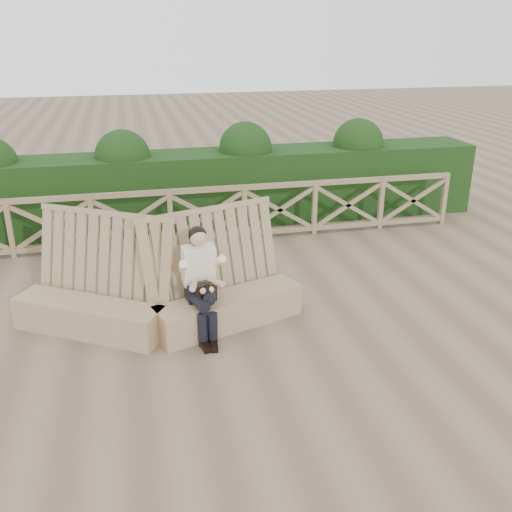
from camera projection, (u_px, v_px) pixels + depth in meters
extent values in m
plane|color=brown|center=(246.00, 327.00, 7.97)|extent=(60.00, 60.00, 0.00)
cube|color=#886B4E|center=(89.00, 317.00, 7.78)|extent=(2.06, 1.53, 0.45)
cube|color=#886B4E|center=(96.00, 271.00, 7.80)|extent=(2.03, 1.49, 1.57)
cube|color=#886B4E|center=(229.00, 310.00, 7.97)|extent=(2.16, 1.14, 0.45)
cube|color=#886B4E|center=(219.00, 266.00, 7.97)|extent=(2.14, 1.09, 1.57)
cube|color=black|center=(200.00, 291.00, 7.75)|extent=(0.42, 0.33, 0.24)
cube|color=#EFE1C5|center=(198.00, 265.00, 7.66)|extent=(0.47, 0.36, 0.56)
sphere|color=tan|center=(198.00, 238.00, 7.46)|extent=(0.25, 0.25, 0.23)
sphere|color=black|center=(197.00, 235.00, 7.48)|extent=(0.28, 0.28, 0.25)
cylinder|color=black|center=(198.00, 300.00, 7.53)|extent=(0.23, 0.51, 0.16)
cylinder|color=black|center=(210.00, 293.00, 7.57)|extent=(0.23, 0.52, 0.18)
cylinder|color=black|center=(203.00, 330.00, 7.44)|extent=(0.14, 0.14, 0.45)
cylinder|color=black|center=(213.00, 329.00, 7.46)|extent=(0.14, 0.14, 0.45)
cube|color=black|center=(205.00, 346.00, 7.43)|extent=(0.13, 0.27, 0.09)
cube|color=black|center=(214.00, 345.00, 7.44)|extent=(0.13, 0.27, 0.09)
cube|color=black|center=(206.00, 289.00, 7.55)|extent=(0.30, 0.20, 0.18)
cube|color=black|center=(208.00, 290.00, 7.37)|extent=(0.09, 0.10, 0.13)
cube|color=#80644A|center=(207.00, 190.00, 10.74)|extent=(10.10, 0.07, 0.10)
cube|color=#80644A|center=(208.00, 236.00, 11.09)|extent=(10.10, 0.07, 0.10)
cube|color=black|center=(199.00, 189.00, 11.93)|extent=(12.00, 1.20, 1.50)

